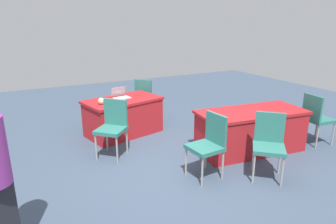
# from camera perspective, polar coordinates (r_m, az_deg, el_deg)

# --- Properties ---
(ground_plane) EXTENTS (14.40, 14.40, 0.00)m
(ground_plane) POSITION_cam_1_polar(r_m,az_deg,el_deg) (4.75, 1.64, -10.68)
(ground_plane) COLOR #3D4C60
(table_foreground) EXTENTS (1.62, 1.15, 0.73)m
(table_foreground) POSITION_cam_1_polar(r_m,az_deg,el_deg) (6.07, -8.56, -0.84)
(table_foreground) COLOR #AD1E23
(table_foreground) RESTS_ON ground
(table_mid_left) EXTENTS (1.98, 1.05, 0.73)m
(table_mid_left) POSITION_cam_1_polar(r_m,az_deg,el_deg) (5.43, 15.53, -3.46)
(table_mid_left) COLOR #AD1E23
(table_mid_left) RESTS_ON ground
(chair_near_front) EXTENTS (0.62, 0.62, 0.95)m
(chair_near_front) POSITION_cam_1_polar(r_m,az_deg,el_deg) (4.54, 18.80, -5.44)
(chair_near_front) COLOR #9E9993
(chair_near_front) RESTS_ON ground
(chair_tucked_left) EXTENTS (0.48, 0.48, 0.94)m
(chair_tucked_left) POSITION_cam_1_polar(r_m,az_deg,el_deg) (4.35, 7.83, -5.72)
(chair_tucked_left) COLOR #9E9993
(chair_tucked_left) RESTS_ON ground
(chair_tucked_right) EXTENTS (0.62, 0.62, 0.95)m
(chair_tucked_right) POSITION_cam_1_polar(r_m,az_deg,el_deg) (6.91, -4.27, 3.05)
(chair_tucked_right) COLOR #9E9993
(chair_tucked_right) RESTS_ON ground
(chair_aisle) EXTENTS (0.62, 0.62, 0.96)m
(chair_aisle) POSITION_cam_1_polar(r_m,az_deg,el_deg) (5.06, -10.56, -2.40)
(chair_aisle) COLOR #9E9993
(chair_aisle) RESTS_ON ground
(chair_by_pillar) EXTENTS (0.49, 0.49, 0.95)m
(chair_by_pillar) POSITION_cam_1_polar(r_m,az_deg,el_deg) (6.09, 26.57, -0.71)
(chair_by_pillar) COLOR #9E9993
(chair_by_pillar) RESTS_ON ground
(laptop_silver) EXTENTS (0.36, 0.34, 0.21)m
(laptop_silver) POSITION_cam_1_polar(r_m,az_deg,el_deg) (6.05, -9.04, 3.06)
(laptop_silver) COLOR silver
(laptop_silver) RESTS_ON table_foreground
(yarn_ball) EXTENTS (0.12, 0.12, 0.12)m
(yarn_ball) POSITION_cam_1_polar(r_m,az_deg,el_deg) (5.64, -12.68, 2.06)
(yarn_ball) COLOR beige
(yarn_ball) RESTS_ON table_foreground
(scissors_red) EXTENTS (0.16, 0.15, 0.01)m
(scissors_red) POSITION_cam_1_polar(r_m,az_deg,el_deg) (6.19, -5.76, 3.16)
(scissors_red) COLOR red
(scissors_red) RESTS_ON table_foreground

